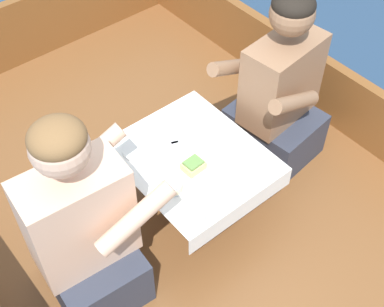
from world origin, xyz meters
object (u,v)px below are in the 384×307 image
at_px(person_port, 83,231).
at_px(coffee_cup_port, 208,139).
at_px(person_starboard, 279,95).
at_px(sandwich, 193,165).
at_px(coffee_cup_starboard, 219,188).
at_px(tin_can, 174,187).

distance_m(person_port, coffee_cup_port, 0.71).
xyz_separation_m(person_starboard, sandwich, (-0.64, -0.10, 0.03)).
distance_m(sandwich, coffee_cup_starboard, 0.16).
bearing_deg(coffee_cup_port, person_port, -174.78).
distance_m(person_port, tin_can, 0.41).
height_order(person_port, tin_can, person_port).
relative_size(person_starboard, coffee_cup_port, 9.78).
xyz_separation_m(person_starboard, coffee_cup_starboard, (-0.63, -0.27, 0.03)).
bearing_deg(coffee_cup_port, person_starboard, 2.44).
xyz_separation_m(person_port, coffee_cup_starboard, (0.55, -0.18, 0.01)).
distance_m(person_starboard, coffee_cup_port, 0.48).
bearing_deg(coffee_cup_starboard, tin_can, 138.79).
bearing_deg(person_port, person_starboard, 8.75).
height_order(person_starboard, coffee_cup_starboard, person_starboard).
xyz_separation_m(coffee_cup_port, coffee_cup_starboard, (-0.15, -0.25, 0.00)).
distance_m(coffee_cup_starboard, tin_can, 0.19).
bearing_deg(tin_can, person_starboard, 10.49).
bearing_deg(person_port, coffee_cup_starboard, -13.70).
height_order(coffee_cup_port, tin_can, same).
height_order(coffee_cup_port, coffee_cup_starboard, coffee_cup_starboard).
bearing_deg(coffee_cup_port, sandwich, -151.80).
bearing_deg(coffee_cup_port, coffee_cup_starboard, -121.36).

